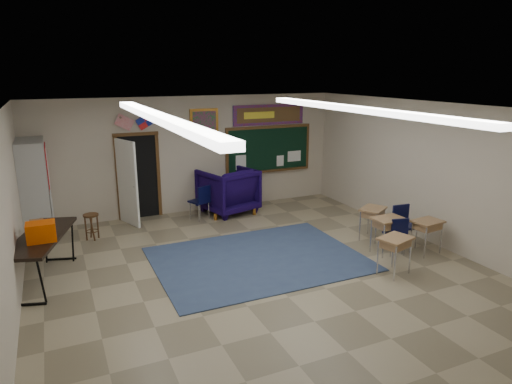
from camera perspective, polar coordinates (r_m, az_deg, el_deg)
name	(u,v)px	position (r m, az deg, el deg)	size (l,w,h in m)	color
floor	(267,277)	(8.38, 1.33, -10.60)	(9.00, 9.00, 0.00)	gray
back_wall	(192,155)	(11.97, -8.02, 4.62)	(8.00, 0.04, 3.00)	#BCB098
front_wall	(496,326)	(4.54, 27.78, -14.65)	(8.00, 0.04, 3.00)	#BCB098
left_wall	(5,230)	(7.16, -28.90, -4.14)	(0.04, 9.00, 3.00)	#BCB098
right_wall	(441,176)	(10.20, 22.10, 1.87)	(0.04, 9.00, 3.00)	#BCB098
ceiling	(268,109)	(7.59, 1.47, 10.30)	(8.00, 9.00, 0.04)	silver
area_rug	(258,259)	(9.11, 0.28, -8.35)	(4.00, 3.00, 0.02)	#32435F
fluorescent_strips	(268,113)	(7.59, 1.47, 9.85)	(3.86, 6.00, 0.10)	white
doorway	(135,178)	(11.59, -14.87, 1.69)	(1.10, 0.89, 2.16)	black
chalkboard	(269,151)	(12.72, 1.61, 5.21)	(2.55, 0.14, 1.30)	#533417
bulletin_board	(269,115)	(12.59, 1.63, 9.63)	(2.10, 0.05, 0.55)	#AA1B0E
framed_art_print	(204,121)	(11.91, -6.49, 8.76)	(0.75, 0.05, 0.65)	#A3681F
wall_clock	(170,123)	(11.67, -10.74, 8.47)	(0.32, 0.05, 0.32)	black
wall_flags	(135,119)	(11.46, -14.91, 8.77)	(1.16, 0.06, 0.70)	red
storage_cabinet	(35,191)	(10.96, -25.85, 0.15)	(0.59, 1.25, 2.20)	#A2A29E
wingback_armchair	(228,190)	(11.92, -3.53, 0.20)	(1.25, 1.29, 1.17)	#0F0532
student_chair_reading	(199,202)	(11.46, -7.10, -1.26)	(0.44, 0.44, 0.88)	black
student_chair_desk_a	(395,235)	(9.67, 16.96, -5.15)	(0.40, 0.40, 0.80)	black
student_chair_desk_b	(405,227)	(10.09, 18.15, -4.18)	(0.44, 0.44, 0.88)	black
student_desk_front_left	(387,233)	(9.66, 16.12, -5.00)	(0.63, 0.48, 0.75)	#9C7548
student_desk_front_right	(372,222)	(10.36, 14.32, -3.61)	(0.74, 0.69, 0.72)	#9C7548
student_desk_back_left	(394,254)	(8.71, 16.91, -7.39)	(0.70, 0.60, 0.71)	#9C7548
student_desk_back_right	(426,235)	(9.89, 20.53, -5.06)	(0.63, 0.51, 0.70)	#9C7548
folding_table	(44,256)	(8.88, -25.03, -7.31)	(1.27, 2.16, 1.17)	black
wooden_stool	(92,226)	(10.68, -19.84, -4.06)	(0.33, 0.33, 0.58)	#533219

